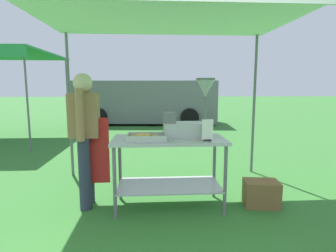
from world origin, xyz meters
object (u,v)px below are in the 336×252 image
Objects in this scene: donut_fryer at (190,118)px; vendor at (85,133)px; donut_tray at (146,138)px; menu_sign at (208,132)px; van_grey at (146,101)px; donut_cart at (169,157)px; stall_canopy at (169,15)px; supply_crate at (261,193)px.

vendor is (-1.25, 0.03, -0.18)m from donut_fryer.
donut_tray is 0.70m from menu_sign.
van_grey reaches higher than donut_fryer.
donut_cart is 5.44× the size of menu_sign.
stall_canopy is 2.40m from supply_crate.
vendor is 7.82m from van_grey.
donut_tray is 1.81× the size of menu_sign.
menu_sign is at bearing -10.97° from vendor.
donut_fryer is 1.26m from vendor.
donut_fryer is at bearing 124.45° from menu_sign.
donut_tray is 0.27× the size of vendor.
van_grey is at bearing 85.73° from vendor.
supply_crate is at bearing -78.98° from van_grey.
donut_tray is at bearing -160.84° from donut_cart.
stall_canopy is at bearing 35.53° from donut_tray.
van_grey is (-0.41, 7.90, 0.25)m from donut_cart.
vendor is (-0.99, 0.10, 0.28)m from donut_cart.
vendor is at bearing 169.03° from menu_sign.
supply_crate is 8.12m from van_grey.
menu_sign is at bearing -22.80° from donut_cart.
menu_sign reaches higher than donut_tray.
stall_canopy is at bearing 0.01° from vendor.
stall_canopy reaches higher than donut_fryer.
menu_sign is at bearing -33.09° from stall_canopy.
stall_canopy is 1.21m from donut_fryer.
donut_tray is 0.63× the size of donut_fryer.
stall_canopy reaches higher than menu_sign.
stall_canopy is 7.93m from van_grey.
supply_crate is at bearing -2.09° from donut_cart.
vendor is at bearing 165.40° from donut_tray.
donut_fryer reaches higher than menu_sign.
supply_crate is (1.40, 0.05, -0.72)m from donut_tray.
donut_cart is at bearing -90.00° from stall_canopy.
supply_crate is 0.08× the size of van_grey.
supply_crate is (2.13, -0.14, -0.75)m from vendor.
donut_tray is 0.58m from donut_fryer.
van_grey is at bearing 95.90° from menu_sign.
van_grey is (0.58, 7.80, -0.03)m from vendor.
stall_canopy is at bearing 146.91° from menu_sign.
van_grey is (-0.83, 8.07, -0.08)m from menu_sign.
donut_fryer is at bearing 14.93° from donut_cart.
donut_tray is 0.08× the size of van_grey.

